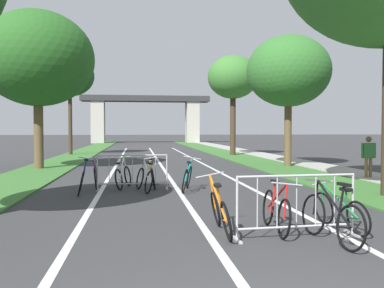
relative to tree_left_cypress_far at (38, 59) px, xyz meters
name	(u,v)px	position (x,y,z in m)	size (l,w,h in m)	color
grass_verge_left	(78,155)	(0.30, 10.19, -4.95)	(2.44, 65.11, 0.05)	#386B2D
grass_verge_right	(226,154)	(10.92, 10.19, -4.95)	(2.44, 65.11, 0.05)	#386B2D
sidewalk_path_right	(254,153)	(13.06, 10.19, -4.94)	(1.84, 65.11, 0.08)	#9E9B93
lane_stripe_center	(160,164)	(5.61, 2.39, -4.98)	(0.14, 37.67, 0.01)	silver
lane_stripe_right_lane	(202,163)	(7.86, 2.39, -4.98)	(0.14, 37.67, 0.01)	silver
lane_stripe_left_lane	(117,164)	(3.36, 2.39, -4.98)	(0.14, 37.67, 0.01)	silver
overpass_bridge	(146,112)	(5.61, 37.37, -0.70)	(17.40, 2.86, 6.45)	#2D2D30
tree_left_cypress_far	(38,59)	(0.00, 0.00, 0.00)	(5.03, 5.03, 7.13)	brown
tree_left_maple_mid	(70,76)	(-0.30, 10.76, 0.62)	(3.41, 3.41, 7.08)	#3D2D1E
tree_right_pine_far	(288,72)	(11.62, -0.36, -0.40)	(4.00, 4.00, 6.30)	brown
tree_right_oak_near	(233,78)	(11.03, 8.58, 0.42)	(3.52, 3.52, 6.95)	#3D2D1E
crowd_barrier_nearest	(297,207)	(7.04, -12.76, -4.46)	(2.14, 0.56, 1.05)	#ADADB2
crowd_barrier_second	(132,173)	(4.27, -6.93, -4.46)	(2.12, 0.48, 1.05)	#ADADB2
bicycle_black_0	(331,218)	(7.46, -13.12, -4.59)	(0.48, 1.69, 0.98)	black
bicycle_red_1	(276,210)	(6.83, -12.33, -4.61)	(0.52, 1.68, 0.94)	black
bicycle_purple_2	(96,176)	(3.15, -6.44, -4.60)	(0.54, 1.68, 0.95)	black
bicycle_green_3	(340,211)	(7.99, -12.40, -4.63)	(0.53, 1.61, 0.83)	black
bicycle_yellow_4	(152,176)	(4.89, -6.43, -4.62)	(0.43, 1.68, 0.92)	black
bicycle_silver_5	(145,179)	(4.62, -7.35, -4.61)	(0.56, 1.68, 0.96)	black
bicycle_orange_6	(220,212)	(5.83, -12.35, -4.61)	(0.52, 1.71, 1.02)	black
bicycle_blue_7	(82,180)	(2.88, -7.49, -4.59)	(0.50, 1.67, 1.01)	black
bicycle_teal_8	(187,178)	(5.87, -7.37, -4.59)	(0.75, 1.67, 1.00)	black
bicycle_white_9	(123,177)	(3.99, -6.56, -4.62)	(0.54, 1.63, 0.97)	black
pedestrian_pushing_bike	(369,153)	(12.71, -5.47, -4.03)	(0.57, 0.27, 1.56)	olive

